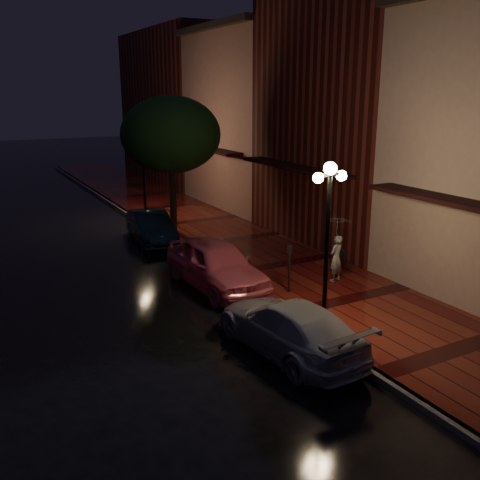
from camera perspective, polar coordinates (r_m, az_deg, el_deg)
ground at (r=18.06m, az=-1.70°, el=-4.11°), size 120.00×120.00×0.00m
sidewalk at (r=19.10m, az=4.33°, el=-2.80°), size 4.50×60.00×0.15m
curb at (r=18.03m, az=-1.70°, el=-3.89°), size 0.25×60.00×0.15m
storefront_mid at (r=22.59m, az=12.25°, el=13.76°), size 5.00×8.00×11.00m
storefront_far at (r=29.18m, az=1.67°, el=12.47°), size 5.00×8.00×9.00m
storefront_extra at (r=38.13m, az=-6.13°, el=13.87°), size 5.00×12.00×10.00m
streetlamp_near at (r=13.41m, az=9.28°, el=0.32°), size 0.96×0.36×4.31m
streetlamp_far at (r=25.71m, az=-10.24°, el=7.55°), size 0.96×0.36×4.31m
street_tree at (r=22.80m, az=-7.35°, el=10.83°), size 4.16×4.16×5.80m
pink_car at (r=17.02m, az=-2.56°, el=-2.60°), size 1.98×4.61×1.55m
navy_car at (r=22.52m, az=-9.44°, el=1.39°), size 1.72×4.01×1.28m
silver_car at (r=13.00m, az=5.23°, el=-9.23°), size 2.12×4.55×1.29m
woman_with_umbrella at (r=17.27m, az=10.31°, el=0.09°), size 0.88×0.89×2.11m
parking_meter at (r=16.24m, az=5.27°, el=-2.57°), size 0.16×0.15×1.47m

